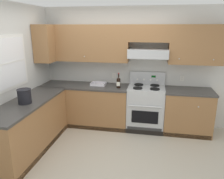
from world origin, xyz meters
TOP-DOWN VIEW (x-y plane):
  - ground_plane at (0.00, 0.00)m, footprint 7.04×7.04m
  - wall_back at (0.40, 1.53)m, footprint 4.68×0.57m
  - wall_left at (-1.59, 0.23)m, footprint 0.47×4.00m
  - counter_back_run at (0.13, 1.24)m, footprint 3.60×0.65m
  - counter_left_run at (-1.24, -0.00)m, footprint 0.63×1.91m
  - stove at (0.73, 1.25)m, footprint 0.76×0.62m
  - wine_bottle at (0.16, 1.16)m, footprint 0.08×0.09m
  - bowl at (-0.31, 1.31)m, footprint 0.32×0.26m
  - bucket at (-1.22, -0.08)m, footprint 0.23×0.23m

SIDE VIEW (x-z plane):
  - ground_plane at x=0.00m, z-range 0.00..0.00m
  - counter_back_run at x=0.13m, z-range 0.00..0.91m
  - counter_left_run at x=-1.24m, z-range 0.00..0.91m
  - stove at x=0.73m, z-range -0.12..1.08m
  - bowl at x=-0.31m, z-range 0.90..0.96m
  - wine_bottle at x=0.16m, z-range 0.87..1.19m
  - bucket at x=-1.22m, z-range 0.92..1.16m
  - wall_left at x=-1.59m, z-range 0.07..2.62m
  - wall_back at x=0.40m, z-range 0.20..2.75m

